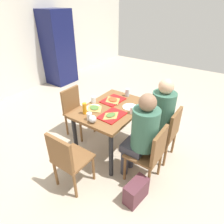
{
  "coord_description": "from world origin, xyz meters",
  "views": [
    {
      "loc": [
        -2.02,
        -1.4,
        2.12
      ],
      "look_at": [
        0.0,
        0.0,
        0.67
      ],
      "focal_mm": 31.09,
      "sensor_mm": 36.0,
      "label": 1
    }
  ],
  "objects": [
    {
      "name": "paper_plate_near_edge",
      "position": [
        0.16,
        -0.21,
        0.75
      ],
      "size": [
        0.22,
        0.22,
        0.01
      ],
      "primitive_type": "cylinder",
      "color": "white",
      "rests_on": "main_table"
    },
    {
      "name": "tray_red_near",
      "position": [
        -0.19,
        -0.13,
        0.75
      ],
      "size": [
        0.37,
        0.28,
        0.02
      ],
      "primitive_type": "cube",
      "rotation": [
        0.0,
        0.0,
        -0.05
      ],
      "color": "red",
      "rests_on": "main_table"
    },
    {
      "name": "chair_near_left",
      "position": [
        -0.27,
        -0.76,
        0.48
      ],
      "size": [
        0.4,
        0.4,
        0.83
      ],
      "color": "brown",
      "rests_on": "ground_plane"
    },
    {
      "name": "drink_fridge",
      "position": [
        1.56,
        2.85,
        0.95
      ],
      "size": [
        0.7,
        0.6,
        1.9
      ],
      "primitive_type": "cube",
      "color": "#14194C",
      "rests_on": "ground_plane"
    },
    {
      "name": "paper_plate_center",
      "position": [
        -0.16,
        0.21,
        0.75
      ],
      "size": [
        0.22,
        0.22,
        0.01
      ],
      "primitive_type": "cylinder",
      "color": "white",
      "rests_on": "main_table"
    },
    {
      "name": "pizza_slice_b",
      "position": [
        0.18,
        0.11,
        0.77
      ],
      "size": [
        0.27,
        0.29,
        0.02
      ],
      "color": "#C68C47",
      "rests_on": "tray_red_far"
    },
    {
      "name": "pizza_slice_a",
      "position": [
        -0.22,
        -0.13,
        0.77
      ],
      "size": [
        0.23,
        0.19,
        0.02
      ],
      "color": "#C68C47",
      "rests_on": "tray_red_near"
    },
    {
      "name": "handbag",
      "position": [
        -0.62,
        -0.78,
        0.14
      ],
      "size": [
        0.34,
        0.2,
        0.28
      ],
      "primitive_type": "cube",
      "rotation": [
        0.0,
        0.0,
        -0.14
      ],
      "color": "#592D38",
      "rests_on": "ground_plane"
    },
    {
      "name": "chair_left_end",
      "position": [
        -0.92,
        0.0,
        0.48
      ],
      "size": [
        0.4,
        0.4,
        0.83
      ],
      "color": "brown",
      "rests_on": "ground_plane"
    },
    {
      "name": "plastic_cup_c",
      "position": [
        -0.43,
        0.06,
        0.79
      ],
      "size": [
        0.07,
        0.07,
        0.1
      ],
      "primitive_type": "cylinder",
      "color": "white",
      "rests_on": "main_table"
    },
    {
      "name": "person_in_brown_jacket",
      "position": [
        0.27,
        -0.62,
        0.73
      ],
      "size": [
        0.32,
        0.42,
        1.24
      ],
      "color": "#383842",
      "rests_on": "ground_plane"
    },
    {
      "name": "foil_bundle",
      "position": [
        -0.46,
        -0.02,
        0.79
      ],
      "size": [
        0.1,
        0.1,
        0.1
      ],
      "primitive_type": "sphere",
      "color": "silver",
      "rests_on": "main_table"
    },
    {
      "name": "main_table",
      "position": [
        0.0,
        0.0,
        0.64
      ],
      "size": [
        1.08,
        0.76,
        0.74
      ],
      "color": "brown",
      "rests_on": "ground_plane"
    },
    {
      "name": "person_in_red",
      "position": [
        -0.27,
        -0.62,
        0.73
      ],
      "size": [
        0.32,
        0.42,
        1.24
      ],
      "color": "#383842",
      "rests_on": "ground_plane"
    },
    {
      "name": "tray_red_far",
      "position": [
        0.19,
        0.11,
        0.75
      ],
      "size": [
        0.38,
        0.29,
        0.02
      ],
      "primitive_type": "cube",
      "rotation": [
        0.0,
        0.0,
        -0.07
      ],
      "color": "red",
      "rests_on": "main_table"
    },
    {
      "name": "condiment_bottle",
      "position": [
        -0.35,
        0.21,
        0.82
      ],
      "size": [
        0.06,
        0.06,
        0.16
      ],
      "primitive_type": "cylinder",
      "color": "orange",
      "rests_on": "main_table"
    },
    {
      "name": "pizza_slice_c",
      "position": [
        -0.18,
        0.19,
        0.76
      ],
      "size": [
        0.24,
        0.26,
        0.02
      ],
      "color": "tan",
      "rests_on": "paper_plate_center"
    },
    {
      "name": "chair_near_right",
      "position": [
        0.27,
        -0.76,
        0.48
      ],
      "size": [
        0.4,
        0.4,
        0.83
      ],
      "color": "brown",
      "rests_on": "ground_plane"
    },
    {
      "name": "plastic_cup_b",
      "position": [
        0.03,
        -0.32,
        0.79
      ],
      "size": [
        0.07,
        0.07,
        0.1
      ],
      "primitive_type": "cylinder",
      "color": "white",
      "rests_on": "main_table"
    },
    {
      "name": "plastic_cup_a",
      "position": [
        -0.03,
        0.32,
        0.79
      ],
      "size": [
        0.07,
        0.07,
        0.1
      ],
      "primitive_type": "cylinder",
      "color": "white",
      "rests_on": "main_table"
    },
    {
      "name": "ground_plane",
      "position": [
        0.0,
        0.0,
        -0.01
      ],
      "size": [
        10.0,
        10.0,
        0.02
      ],
      "primitive_type": "cube",
      "color": "#B7A893"
    },
    {
      "name": "soda_can",
      "position": [
        0.46,
        0.02,
        0.8
      ],
      "size": [
        0.07,
        0.07,
        0.12
      ],
      "primitive_type": "cylinder",
      "color": "#B7BCC6",
      "rests_on": "main_table"
    },
    {
      "name": "chair_far_side",
      "position": [
        0.0,
        0.76,
        0.48
      ],
      "size": [
        0.4,
        0.4,
        0.83
      ],
      "color": "brown",
      "rests_on": "ground_plane"
    }
  ]
}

